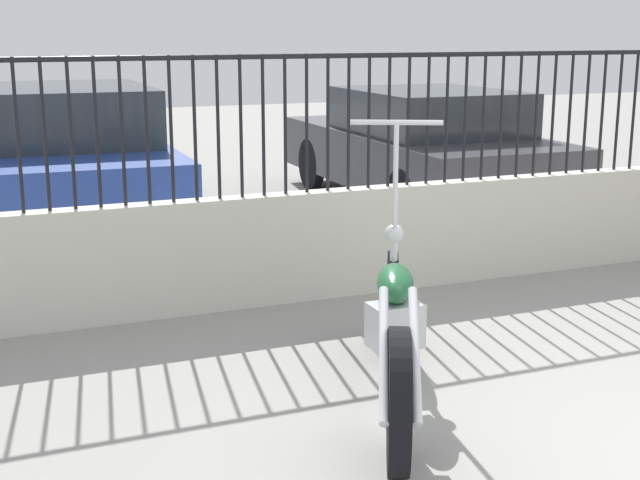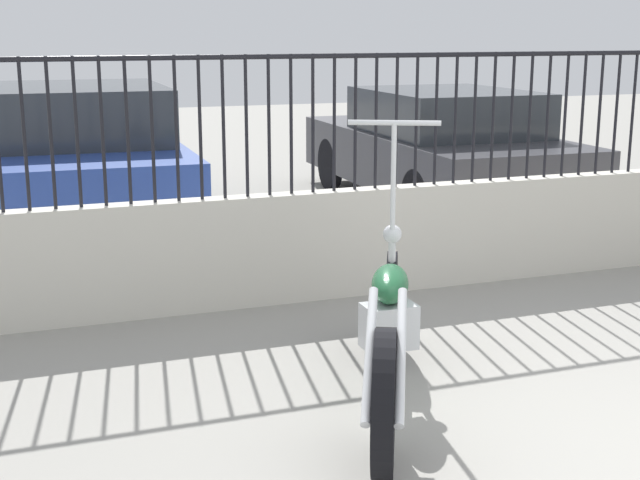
{
  "view_description": "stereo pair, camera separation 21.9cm",
  "coord_description": "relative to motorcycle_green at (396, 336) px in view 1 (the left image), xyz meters",
  "views": [
    {
      "loc": [
        -2.94,
        -2.84,
        1.97
      ],
      "look_at": [
        -0.9,
        2.09,
        0.7
      ],
      "focal_mm": 50.0,
      "sensor_mm": 36.0,
      "label": 1
    },
    {
      "loc": [
        -2.74,
        -2.92,
        1.97
      ],
      "look_at": [
        -0.9,
        2.09,
        0.7
      ],
      "focal_mm": 50.0,
      "sensor_mm": 36.0,
      "label": 2
    }
  ],
  "objects": [
    {
      "name": "low_wall",
      "position": [
        0.91,
        2.08,
        -0.01
      ],
      "size": [
        8.9,
        0.18,
        0.81
      ],
      "color": "beige",
      "rests_on": "ground_plane"
    },
    {
      "name": "car_dark_grey",
      "position": [
        2.89,
        5.0,
        0.25
      ],
      "size": [
        1.86,
        4.26,
        1.32
      ],
      "rotation": [
        0.0,
        0.0,
        1.55
      ],
      "color": "black",
      "rests_on": "ground_plane"
    },
    {
      "name": "car_blue",
      "position": [
        -1.05,
        5.03,
        0.31
      ],
      "size": [
        1.89,
        4.39,
        1.45
      ],
      "rotation": [
        0.0,
        0.0,
        1.54
      ],
      "color": "black",
      "rests_on": "ground_plane"
    },
    {
      "name": "motorcycle_green",
      "position": [
        0.0,
        0.0,
        0.0
      ],
      "size": [
        1.03,
        1.95,
        1.48
      ],
      "rotation": [
        0.0,
        0.0,
        1.12
      ],
      "color": "black",
      "rests_on": "ground_plane"
    },
    {
      "name": "fence_railing",
      "position": [
        0.91,
        2.08,
        1.02
      ],
      "size": [
        8.9,
        0.04,
        0.99
      ],
      "color": "black",
      "rests_on": "low_wall"
    }
  ]
}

